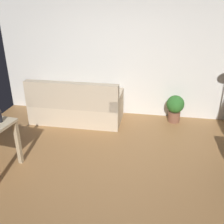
{
  "coord_description": "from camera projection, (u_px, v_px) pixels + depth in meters",
  "views": [
    {
      "loc": [
        0.72,
        -3.08,
        2.38
      ],
      "look_at": [
        0.1,
        0.5,
        0.75
      ],
      "focal_mm": 41.18,
      "sensor_mm": 36.0,
      "label": 1
    }
  ],
  "objects": [
    {
      "name": "couch",
      "position": [
        77.0,
        107.0,
        5.29
      ],
      "size": [
        1.83,
        0.84,
        0.92
      ],
      "rotation": [
        0.0,
        0.0,
        3.14
      ],
      "color": "beige",
      "rests_on": "ground_plane"
    },
    {
      "name": "potted_plant",
      "position": [
        175.0,
        107.0,
        5.25
      ],
      "size": [
        0.36,
        0.36,
        0.57
      ],
      "color": "brown",
      "rests_on": "ground_plane"
    },
    {
      "name": "ground_plane",
      "position": [
        100.0,
        171.0,
        3.87
      ],
      "size": [
        5.2,
        4.4,
        0.02
      ],
      "primitive_type": "cube",
      "color": "#9E7042"
    },
    {
      "name": "wall_rear",
      "position": [
        121.0,
        52.0,
        5.29
      ],
      "size": [
        5.2,
        0.1,
        2.7
      ],
      "primitive_type": "cube",
      "color": "silver",
      "rests_on": "ground_plane"
    }
  ]
}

